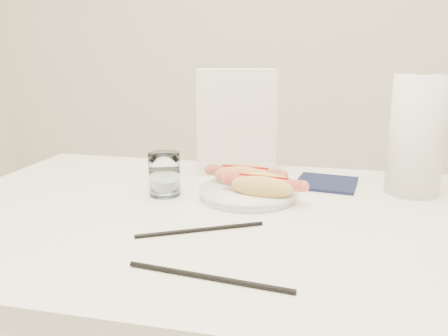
% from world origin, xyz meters
% --- Properties ---
extents(table, '(1.20, 0.80, 0.75)m').
position_xyz_m(table, '(0.00, 0.00, 0.69)').
color(table, white).
rests_on(table, ground).
extents(plate, '(0.21, 0.21, 0.02)m').
position_xyz_m(plate, '(0.05, 0.10, 0.76)').
color(plate, white).
rests_on(plate, table).
extents(hotdog_left, '(0.17, 0.08, 0.05)m').
position_xyz_m(hotdog_left, '(0.04, 0.14, 0.79)').
color(hotdog_left, '#E3915A').
rests_on(hotdog_left, plate).
extents(hotdog_right, '(0.17, 0.08, 0.05)m').
position_xyz_m(hotdog_right, '(0.09, 0.07, 0.79)').
color(hotdog_right, '#DFB857').
rests_on(hotdog_right, plate).
extents(water_glass, '(0.07, 0.07, 0.10)m').
position_xyz_m(water_glass, '(-0.14, 0.08, 0.80)').
color(water_glass, white).
rests_on(water_glass, table).
extents(chopstick_near, '(0.21, 0.12, 0.01)m').
position_xyz_m(chopstick_near, '(-0.00, -0.11, 0.75)').
color(chopstick_near, black).
rests_on(chopstick_near, table).
extents(chopstick_far, '(0.25, 0.04, 0.01)m').
position_xyz_m(chopstick_far, '(0.06, -0.28, 0.75)').
color(chopstick_far, black).
rests_on(chopstick_far, table).
extents(napkin_box, '(0.22, 0.16, 0.27)m').
position_xyz_m(napkin_box, '(-0.02, 0.32, 0.88)').
color(napkin_box, silver).
rests_on(napkin_box, table).
extents(navy_napkin, '(0.16, 0.16, 0.01)m').
position_xyz_m(navy_napkin, '(0.22, 0.24, 0.75)').
color(navy_napkin, '#101633').
rests_on(navy_napkin, table).
extents(paper_towel_roll, '(0.13, 0.13, 0.27)m').
position_xyz_m(paper_towel_roll, '(0.41, 0.21, 0.88)').
color(paper_towel_roll, white).
rests_on(paper_towel_roll, table).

